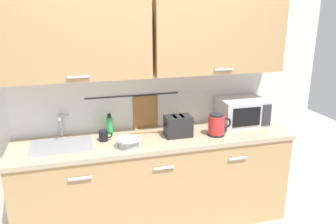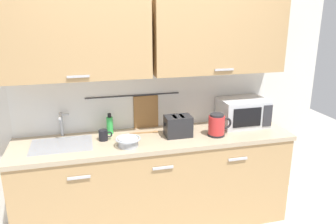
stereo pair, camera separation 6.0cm
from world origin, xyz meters
The scene contains 10 objects.
counter_unit centered at (-0.01, 0.30, 0.46)m, with size 2.53×0.64×0.90m.
back_wall_assembly centered at (0.00, 0.53, 1.52)m, with size 3.70×0.41×2.50m.
sink_faucet centered at (-0.82, 0.53, 1.04)m, with size 0.09×0.17×0.22m.
microwave centered at (0.92, 0.41, 1.04)m, with size 0.46×0.35×0.27m.
electric_kettle centered at (0.56, 0.20, 1.00)m, with size 0.23×0.16×0.21m.
dish_soap_bottle centered at (-0.39, 0.49, 0.99)m, with size 0.06×0.06×0.20m.
mug_near_sink centered at (-0.46, 0.34, 0.95)m, with size 0.12×0.08×0.09m.
mixing_bowl centered at (-0.27, 0.14, 0.94)m, with size 0.21×0.21×0.08m.
toaster centered at (0.21, 0.28, 1.00)m, with size 0.26×0.17×0.19m.
wooden_spoon centered at (-0.04, 0.42, 0.91)m, with size 0.28×0.05×0.01m.
Camera 1 is at (-0.66, -2.49, 2.03)m, focal length 35.95 mm.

